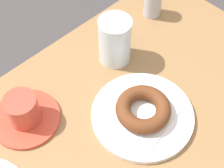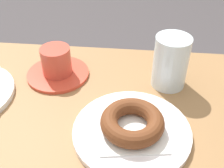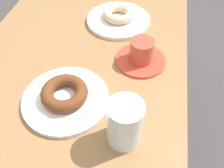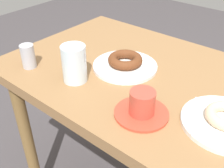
{
  "view_description": "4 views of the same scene",
  "coord_description": "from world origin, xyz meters",
  "px_view_note": "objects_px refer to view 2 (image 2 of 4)",
  "views": [
    {
      "loc": [
        0.07,
        0.21,
        1.35
      ],
      "look_at": [
        -0.23,
        -0.1,
        0.76
      ],
      "focal_mm": 54.22,
      "sensor_mm": 36.0,
      "label": 1
    },
    {
      "loc": [
        -0.23,
        0.34,
        1.12
      ],
      "look_at": [
        -0.19,
        -0.1,
        0.76
      ],
      "focal_mm": 44.86,
      "sensor_mm": 36.0,
      "label": 2
    },
    {
      "loc": [
        -0.58,
        -0.2,
        1.21
      ],
      "look_at": [
        -0.18,
        -0.12,
        0.74
      ],
      "focal_mm": 38.9,
      "sensor_mm": 36.0,
      "label": 3
    },
    {
      "loc": [
        0.24,
        -0.66,
        1.19
      ],
      "look_at": [
        -0.17,
        -0.16,
        0.75
      ],
      "focal_mm": 43.17,
      "sensor_mm": 36.0,
      "label": 4
    }
  ],
  "objects_px": {
    "water_glass": "(171,62)",
    "coffee_cup": "(57,65)",
    "plate_chocolate_ring": "(132,131)",
    "donut_chocolate_ring": "(132,122)"
  },
  "relations": [
    {
      "from": "water_glass",
      "to": "coffee_cup",
      "type": "relative_size",
      "value": 0.81
    },
    {
      "from": "plate_chocolate_ring",
      "to": "coffee_cup",
      "type": "xyz_separation_m",
      "value": [
        0.18,
        -0.17,
        0.02
      ]
    },
    {
      "from": "donut_chocolate_ring",
      "to": "plate_chocolate_ring",
      "type": "bearing_deg",
      "value": 0.0
    },
    {
      "from": "plate_chocolate_ring",
      "to": "donut_chocolate_ring",
      "type": "distance_m",
      "value": 0.02
    },
    {
      "from": "donut_chocolate_ring",
      "to": "water_glass",
      "type": "xyz_separation_m",
      "value": [
        -0.07,
        -0.16,
        0.03
      ]
    },
    {
      "from": "donut_chocolate_ring",
      "to": "coffee_cup",
      "type": "xyz_separation_m",
      "value": [
        0.18,
        -0.17,
        -0.0
      ]
    },
    {
      "from": "donut_chocolate_ring",
      "to": "coffee_cup",
      "type": "distance_m",
      "value": 0.25
    },
    {
      "from": "plate_chocolate_ring",
      "to": "water_glass",
      "type": "xyz_separation_m",
      "value": [
        -0.07,
        -0.16,
        0.05
      ]
    },
    {
      "from": "plate_chocolate_ring",
      "to": "donut_chocolate_ring",
      "type": "relative_size",
      "value": 1.88
    },
    {
      "from": "donut_chocolate_ring",
      "to": "coffee_cup",
      "type": "bearing_deg",
      "value": -42.51
    }
  ]
}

